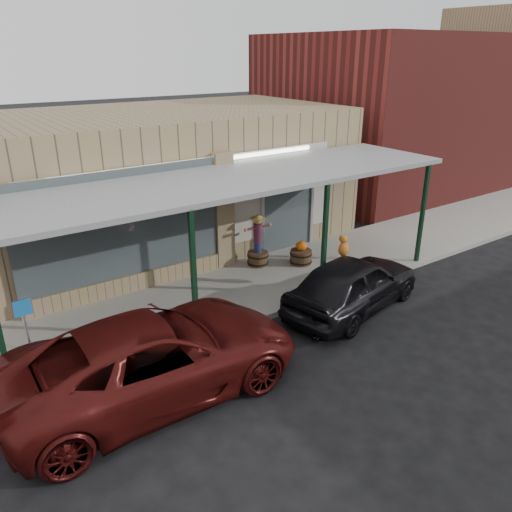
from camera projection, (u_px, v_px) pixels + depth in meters
ground at (325, 361)px, 10.21m from camera, size 120.00×120.00×0.00m
sidewalk at (232, 292)px, 12.92m from camera, size 40.00×3.20×0.15m
storefront at (153, 181)px, 15.62m from camera, size 12.00×6.25×4.20m
awning at (230, 182)px, 11.77m from camera, size 12.00×3.00×3.04m
block_buildings_near at (192, 118)px, 16.82m from camera, size 61.00×8.00×8.00m
barrel_scarecrow at (258, 248)px, 14.22m from camera, size 0.93×0.67×1.53m
barrel_pumpkin at (301, 255)px, 14.40m from camera, size 0.65×0.65×0.73m
handicap_sign at (26, 326)px, 9.26m from camera, size 0.32×0.04×1.54m
parked_sedan at (353, 283)px, 11.99m from camera, size 4.29×2.43×1.57m
car_maroon at (154, 357)px, 9.01m from camera, size 5.47×2.53×1.52m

